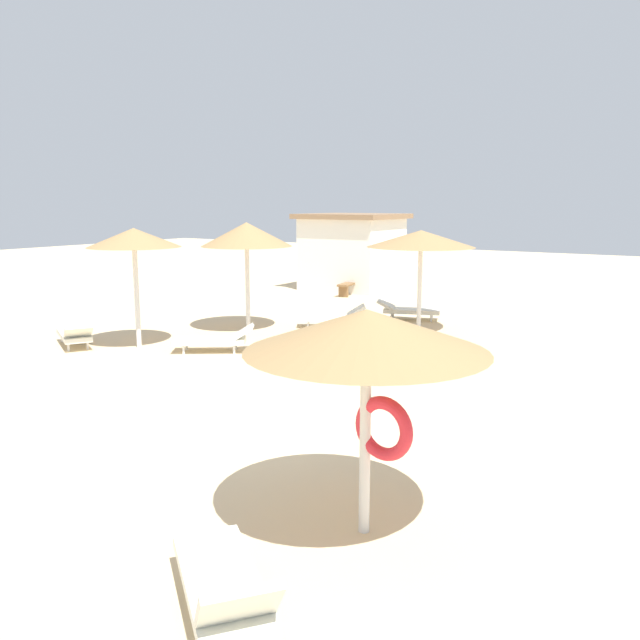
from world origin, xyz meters
TOP-DOWN VIEW (x-y plane):
  - ground_plane at (0.00, 0.00)m, footprint 80.00×80.00m
  - parasol_0 at (-5.32, 2.93)m, footprint 2.26×2.26m
  - parasol_2 at (-4.40, 6.11)m, footprint 2.52×2.52m
  - parasol_3 at (-0.25, 8.47)m, footprint 2.95×2.95m
  - parasol_4 at (3.89, -2.15)m, footprint 2.60×2.60m
  - lounger_0 at (-3.37, 3.58)m, footprint 1.93×1.61m
  - lounger_2 at (-2.63, 7.82)m, footprint 1.95×1.56m
  - lounger_3 at (-1.35, 10.08)m, footprint 2.02×1.26m
  - lounger_4 at (3.61, -4.16)m, footprint 1.85×1.65m
  - lounger_5 at (-6.70, 2.09)m, footprint 1.97×1.48m
  - bench_0 at (-5.56, 13.73)m, footprint 0.63×1.54m
  - beach_cabana at (-6.45, 15.51)m, footprint 3.82×3.57m

SIDE VIEW (x-z plane):
  - ground_plane at x=0.00m, z-range 0.00..0.00m
  - lounger_3 at x=-1.35m, z-range 0.00..0.62m
  - lounger_2 at x=-2.63m, z-range -0.02..0.64m
  - lounger_0 at x=-3.37m, z-range -0.02..0.64m
  - lounger_5 at x=-6.70m, z-range -0.03..0.66m
  - lounger_4 at x=3.61m, z-range -0.07..0.72m
  - bench_0 at x=-5.56m, z-range 0.10..0.59m
  - beach_cabana at x=-6.45m, z-range 0.02..3.12m
  - parasol_4 at x=3.89m, z-range 0.98..3.46m
  - parasol_3 at x=-0.25m, z-range 1.17..3.99m
  - parasol_2 at x=-4.40m, z-range 1.17..4.19m
  - parasol_0 at x=-5.32m, z-range 1.22..4.18m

